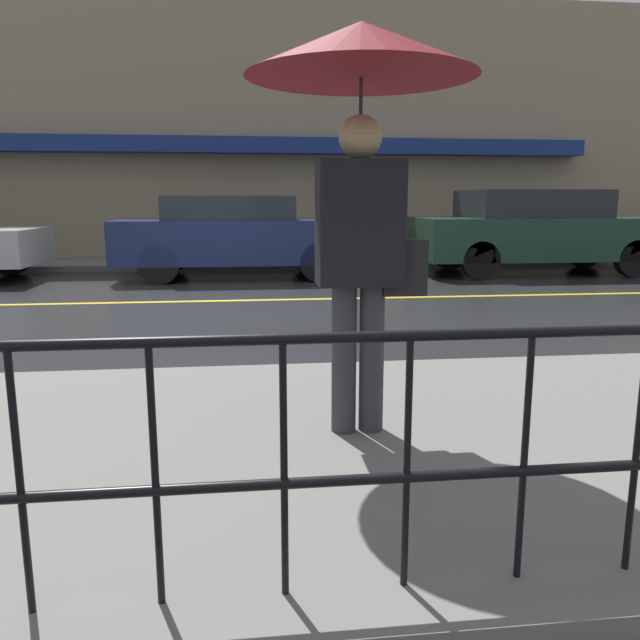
% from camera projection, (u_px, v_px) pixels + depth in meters
% --- Properties ---
extents(ground_plane, '(80.00, 80.00, 0.00)m').
position_uv_depth(ground_plane, '(211.00, 301.00, 8.76)').
color(ground_plane, '#262628').
extents(sidewalk_near, '(28.00, 3.18, 0.12)m').
position_uv_depth(sidewalk_near, '(156.00, 456.00, 3.31)').
color(sidewalk_near, slate).
rests_on(sidewalk_near, ground_plane).
extents(sidewalk_far, '(28.00, 1.96, 0.12)m').
position_uv_depth(sidewalk_far, '(223.00, 263.00, 13.59)').
color(sidewalk_far, slate).
rests_on(sidewalk_far, ground_plane).
extents(lane_marking, '(25.20, 0.12, 0.01)m').
position_uv_depth(lane_marking, '(211.00, 301.00, 8.76)').
color(lane_marking, gold).
rests_on(lane_marking, ground_plane).
extents(building_storefront, '(28.00, 0.85, 5.94)m').
position_uv_depth(building_storefront, '(221.00, 131.00, 14.12)').
color(building_storefront, gray).
rests_on(building_storefront, ground_plane).
extents(railing_foreground, '(12.00, 0.04, 0.88)m').
position_uv_depth(railing_foreground, '(86.00, 441.00, 1.88)').
color(railing_foreground, black).
rests_on(railing_foreground, sidewalk_near).
extents(pedestrian, '(1.20, 1.20, 2.16)m').
position_uv_depth(pedestrian, '(362.00, 103.00, 3.19)').
color(pedestrian, '#333338').
rests_on(pedestrian, sidewalk_near).
extents(car_navy, '(4.38, 1.88, 1.47)m').
position_uv_depth(car_navy, '(238.00, 235.00, 11.36)').
color(car_navy, '#19234C').
rests_on(car_navy, ground_plane).
extents(car_dark_green, '(4.74, 1.92, 1.59)m').
position_uv_depth(car_dark_green, '(536.00, 231.00, 12.02)').
color(car_dark_green, '#193828').
rests_on(car_dark_green, ground_plane).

